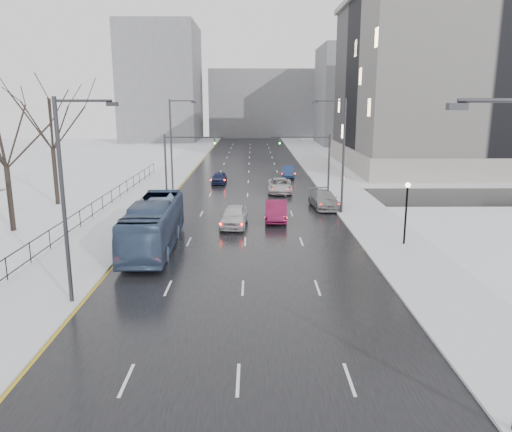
{
  "coord_description": "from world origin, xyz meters",
  "views": [
    {
      "loc": [
        0.53,
        -3.09,
        9.79
      ],
      "look_at": [
        0.75,
        28.44,
        2.5
      ],
      "focal_mm": 35.0,
      "sensor_mm": 36.0,
      "label": 1
    }
  ],
  "objects_px": {
    "streetlight_r_mid": "(341,150)",
    "no_uturn_sign": "(343,181)",
    "sedan_right_cross": "(280,185)",
    "sedan_right_far": "(324,200)",
    "bus": "(154,225)",
    "streetlight_l_near": "(67,192)",
    "sedan_center_near": "(234,216)",
    "sedan_center_far": "(219,178)",
    "sedan_right_near": "(276,211)",
    "streetlight_l_far": "(173,140)",
    "mast_signal_left": "(176,158)",
    "tree_park_d": "(14,232)",
    "mast_signal_right": "(319,158)",
    "lamppost_r_mid": "(407,204)",
    "tree_park_e": "(58,205)",
    "sedan_right_distant": "(288,172)"
  },
  "relations": [
    {
      "from": "tree_park_e",
      "to": "mast_signal_right",
      "type": "bearing_deg",
      "value": 8.9
    },
    {
      "from": "streetlight_r_mid",
      "to": "sedan_center_near",
      "type": "distance_m",
      "value": 11.2
    },
    {
      "from": "bus",
      "to": "lamppost_r_mid",
      "type": "bearing_deg",
      "value": 0.21
    },
    {
      "from": "streetlight_l_far",
      "to": "sedan_center_far",
      "type": "height_order",
      "value": "streetlight_l_far"
    },
    {
      "from": "mast_signal_right",
      "to": "sedan_center_near",
      "type": "bearing_deg",
      "value": -123.45
    },
    {
      "from": "sedan_center_far",
      "to": "sedan_right_distant",
      "type": "xyz_separation_m",
      "value": [
        8.71,
        5.16,
        0.03
      ]
    },
    {
      "from": "streetlight_l_far",
      "to": "sedan_center_near",
      "type": "height_order",
      "value": "streetlight_l_far"
    },
    {
      "from": "lamppost_r_mid",
      "to": "sedan_right_near",
      "type": "xyz_separation_m",
      "value": [
        -8.51,
        7.48,
        -2.08
      ]
    },
    {
      "from": "mast_signal_right",
      "to": "sedan_right_near",
      "type": "bearing_deg",
      "value": -114.68
    },
    {
      "from": "no_uturn_sign",
      "to": "sedan_right_far",
      "type": "distance_m",
      "value": 2.93
    },
    {
      "from": "mast_signal_left",
      "to": "sedan_right_far",
      "type": "height_order",
      "value": "mast_signal_left"
    },
    {
      "from": "tree_park_d",
      "to": "sedan_right_cross",
      "type": "distance_m",
      "value": 26.93
    },
    {
      "from": "sedan_right_cross",
      "to": "sedan_center_far",
      "type": "distance_m",
      "value": 9.27
    },
    {
      "from": "streetlight_l_near",
      "to": "sedan_center_far",
      "type": "distance_m",
      "value": 37.16
    },
    {
      "from": "tree_park_e",
      "to": "sedan_center_near",
      "type": "xyz_separation_m",
      "value": [
        17.27,
        -8.5,
        0.89
      ]
    },
    {
      "from": "sedan_center_far",
      "to": "sedan_right_distant",
      "type": "height_order",
      "value": "sedan_right_distant"
    },
    {
      "from": "no_uturn_sign",
      "to": "sedan_right_near",
      "type": "distance_m",
      "value": 9.46
    },
    {
      "from": "streetlight_l_far",
      "to": "sedan_right_far",
      "type": "xyz_separation_m",
      "value": [
        15.37,
        -9.55,
        -4.79
      ]
    },
    {
      "from": "sedan_right_cross",
      "to": "sedan_right_far",
      "type": "relative_size",
      "value": 1.02
    },
    {
      "from": "no_uturn_sign",
      "to": "mast_signal_right",
      "type": "bearing_deg",
      "value": 115.11
    },
    {
      "from": "streetlight_l_near",
      "to": "sedan_center_near",
      "type": "xyz_separation_m",
      "value": [
        7.24,
        15.5,
        -4.73
      ]
    },
    {
      "from": "streetlight_r_mid",
      "to": "sedan_right_near",
      "type": "bearing_deg",
      "value": -156.08
    },
    {
      "from": "sedan_center_near",
      "to": "lamppost_r_mid",
      "type": "bearing_deg",
      "value": -21.0
    },
    {
      "from": "sedan_right_near",
      "to": "sedan_right_far",
      "type": "distance_m",
      "value": 6.84
    },
    {
      "from": "lamppost_r_mid",
      "to": "sedan_right_distant",
      "type": "bearing_deg",
      "value": 100.35
    },
    {
      "from": "sedan_right_cross",
      "to": "sedan_center_far",
      "type": "relative_size",
      "value": 1.34
    },
    {
      "from": "mast_signal_left",
      "to": "sedan_center_near",
      "type": "xyz_separation_m",
      "value": [
        6.4,
        -12.5,
        -3.22
      ]
    },
    {
      "from": "tree_park_e",
      "to": "mast_signal_left",
      "type": "height_order",
      "value": "tree_park_e"
    },
    {
      "from": "tree_park_d",
      "to": "streetlight_r_mid",
      "type": "xyz_separation_m",
      "value": [
        25.97,
        6.0,
        5.62
      ]
    },
    {
      "from": "mast_signal_left",
      "to": "sedan_right_cross",
      "type": "relative_size",
      "value": 1.17
    },
    {
      "from": "bus",
      "to": "sedan_center_far",
      "type": "xyz_separation_m",
      "value": [
        2.63,
        27.05,
        -0.92
      ]
    },
    {
      "from": "sedan_right_cross",
      "to": "sedan_right_far",
      "type": "xyz_separation_m",
      "value": [
        3.7,
        -8.02,
        0.02
      ]
    },
    {
      "from": "bus",
      "to": "sedan_right_near",
      "type": "height_order",
      "value": "bus"
    },
    {
      "from": "streetlight_l_near",
      "to": "streetlight_l_far",
      "type": "relative_size",
      "value": 1.0
    },
    {
      "from": "streetlight_l_near",
      "to": "mast_signal_right",
      "type": "bearing_deg",
      "value": 61.04
    },
    {
      "from": "tree_park_e",
      "to": "sedan_right_distant",
      "type": "distance_m",
      "value": 29.36
    },
    {
      "from": "bus",
      "to": "sedan_right_cross",
      "type": "relative_size",
      "value": 2.1
    },
    {
      "from": "sedan_right_cross",
      "to": "sedan_right_far",
      "type": "height_order",
      "value": "sedan_right_far"
    },
    {
      "from": "streetlight_l_far",
      "to": "sedan_right_cross",
      "type": "height_order",
      "value": "streetlight_l_far"
    },
    {
      "from": "streetlight_r_mid",
      "to": "bus",
      "type": "xyz_separation_m",
      "value": [
        -14.3,
        -10.51,
        -3.95
      ]
    },
    {
      "from": "tree_park_d",
      "to": "bus",
      "type": "bearing_deg",
      "value": -21.15
    },
    {
      "from": "tree_park_d",
      "to": "sedan_right_near",
      "type": "height_order",
      "value": "tree_park_d"
    },
    {
      "from": "bus",
      "to": "mast_signal_right",
      "type": "bearing_deg",
      "value": 52.47
    },
    {
      "from": "mast_signal_right",
      "to": "no_uturn_sign",
      "type": "relative_size",
      "value": 2.41
    },
    {
      "from": "streetlight_l_near",
      "to": "no_uturn_sign",
      "type": "xyz_separation_m",
      "value": [
        17.37,
        24.0,
        -3.32
      ]
    },
    {
      "from": "streetlight_r_mid",
      "to": "sedan_right_distant",
      "type": "distance_m",
      "value": 22.43
    },
    {
      "from": "streetlight_r_mid",
      "to": "lamppost_r_mid",
      "type": "height_order",
      "value": "streetlight_r_mid"
    },
    {
      "from": "tree_park_d",
      "to": "mast_signal_right",
      "type": "relative_size",
      "value": 1.92
    },
    {
      "from": "streetlight_r_mid",
      "to": "no_uturn_sign",
      "type": "relative_size",
      "value": 3.7
    },
    {
      "from": "streetlight_r_mid",
      "to": "sedan_right_cross",
      "type": "xyz_separation_m",
      "value": [
        -4.67,
        10.46,
        -4.81
      ]
    }
  ]
}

